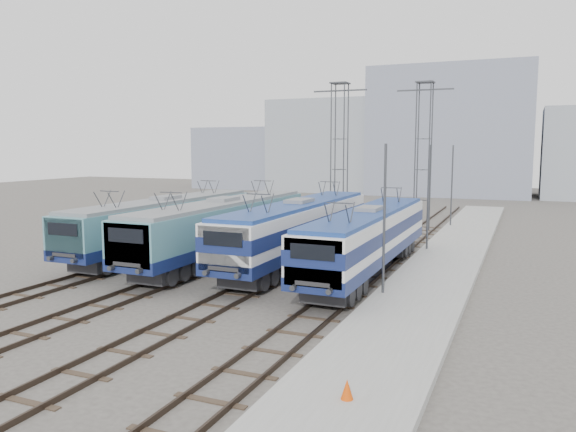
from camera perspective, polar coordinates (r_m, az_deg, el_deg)
The scene contains 15 objects.
ground at distance 27.54m, azimuth -9.27°, elevation -7.47°, with size 160.00×160.00×0.00m, color #514C47.
platform at distance 31.48m, azimuth 15.02°, elevation -5.51°, with size 4.00×70.00×0.30m, color #9E9E99.
locomotive_far_left at distance 36.53m, azimuth -12.44°, elevation -0.49°, with size 2.75×17.39×3.27m.
locomotive_center_left at distance 33.69m, azimuth -6.70°, elevation -0.90°, with size 2.83×17.89×3.37m.
locomotive_center_right at distance 32.58m, azimuth 1.02°, elevation -1.03°, with size 2.83×17.87×3.36m.
locomotive_far_right at distance 30.07m, azimuth 8.15°, elevation -1.94°, with size 2.71×17.15×3.22m.
catenary_tower_west at distance 46.74m, azimuth 5.24°, elevation 6.75°, with size 4.50×1.20×12.00m.
catenary_tower_east at distance 47.13m, azimuth 13.59°, elevation 6.58°, with size 4.50×1.20×12.00m.
mast_front at distance 25.37m, azimuth 9.75°, elevation -0.66°, with size 0.12×0.12×7.00m, color #3F4247.
mast_mid at distance 37.08m, azimuth 14.06°, elevation 1.63°, with size 0.12×0.12×7.00m, color #3F4247.
mast_rear at distance 48.93m, azimuth 16.30°, elevation 2.82°, with size 0.12×0.12×7.00m, color #3F4247.
safety_cone at distance 15.39m, azimuth 6.02°, elevation -17.10°, with size 0.33×0.33×0.54m, color #E44907.
building_west at distance 89.11m, azimuth 4.58°, elevation 7.10°, with size 18.00×12.00×14.00m, color #949CA6.
building_center at distance 85.13m, azimuth 16.28°, elevation 8.20°, with size 22.00×14.00×18.00m, color gray.
building_far_west at distance 95.43m, azimuth -4.63°, elevation 5.90°, with size 14.00×10.00×10.00m, color gray.
Camera 1 is at (14.37, -22.47, 6.85)m, focal length 35.00 mm.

